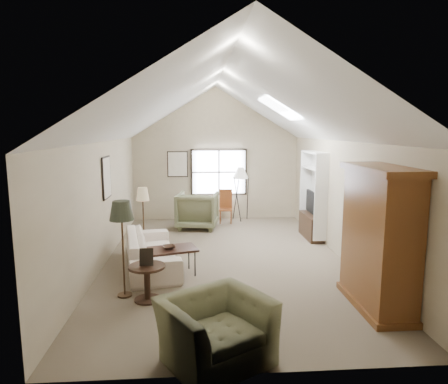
{
  "coord_description": "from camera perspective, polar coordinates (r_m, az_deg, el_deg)",
  "views": [
    {
      "loc": [
        -0.61,
        -8.12,
        2.75
      ],
      "look_at": [
        0.0,
        0.4,
        1.4
      ],
      "focal_mm": 32.0,
      "sensor_mm": 36.0,
      "label": 1
    }
  ],
  "objects": [
    {
      "name": "media_console",
      "position": [
        10.45,
        12.35,
        -4.79
      ],
      "size": [
        0.34,
        1.18,
        0.6
      ],
      "primitive_type": "cube",
      "color": "#382316",
      "rests_on": "ground"
    },
    {
      "name": "tan_lamp",
      "position": [
        9.3,
        -11.44,
        -3.7
      ],
      "size": [
        0.35,
        0.35,
        1.48
      ],
      "primitive_type": null,
      "rotation": [
        0.0,
        0.0,
        0.19
      ],
      "color": "tan",
      "rests_on": "ground"
    },
    {
      "name": "armoire",
      "position": [
        6.58,
        21.29,
        -6.18
      ],
      "size": [
        0.6,
        1.5,
        2.2
      ],
      "primitive_type": "cube",
      "color": "brown",
      "rests_on": "ground"
    },
    {
      "name": "side_chair",
      "position": [
        11.78,
        0.25,
        -2.08
      ],
      "size": [
        0.42,
        0.42,
        0.98
      ],
      "primitive_type": "cube",
      "rotation": [
        0.0,
        0.0,
        -0.1
      ],
      "color": "brown",
      "rests_on": "ground"
    },
    {
      "name": "dark_lamp",
      "position": [
        6.79,
        -14.23,
        -7.81
      ],
      "size": [
        0.46,
        0.46,
        1.64
      ],
      "primitive_type": null,
      "rotation": [
        0.0,
        0.0,
        0.19
      ],
      "color": "black",
      "rests_on": "ground"
    },
    {
      "name": "window",
      "position": [
        12.18,
        -0.74,
        2.85
      ],
      "size": [
        1.72,
        0.08,
        1.42
      ],
      "primitive_type": "cube",
      "color": "black",
      "rests_on": "room_shell"
    },
    {
      "name": "coffee_table",
      "position": [
        7.73,
        -7.83,
        -9.89
      ],
      "size": [
        1.15,
        0.84,
        0.52
      ],
      "primitive_type": "cube",
      "rotation": [
        0.0,
        0.0,
        0.29
      ],
      "color": "#321A14",
      "rests_on": "ground"
    },
    {
      "name": "armchair_near",
      "position": [
        5.02,
        -1.24,
        -19.11
      ],
      "size": [
        1.56,
        1.5,
        0.77
      ],
      "primitive_type": "imported",
      "rotation": [
        0.0,
        0.0,
        0.53
      ],
      "color": "#656647",
      "rests_on": "ground"
    },
    {
      "name": "skylight",
      "position": [
        9.24,
        8.01,
        11.81
      ],
      "size": [
        0.8,
        1.2,
        0.52
      ],
      "primitive_type": null,
      "color": "white",
      "rests_on": "room_shell"
    },
    {
      "name": "tripod_lamp",
      "position": [
        12.06,
        2.36,
        -0.22
      ],
      "size": [
        0.49,
        0.49,
        1.65
      ],
      "primitive_type": null,
      "rotation": [
        0.0,
        0.0,
        0.02
      ],
      "color": "silver",
      "rests_on": "ground"
    },
    {
      "name": "sofa",
      "position": [
        8.21,
        -10.31,
        -8.21
      ],
      "size": [
        1.35,
        2.49,
        0.69
      ],
      "primitive_type": "imported",
      "rotation": [
        0.0,
        0.0,
        1.76
      ],
      "color": "#F2E1D1",
      "rests_on": "ground"
    },
    {
      "name": "armchair_far",
      "position": [
        11.18,
        -3.81,
        -2.62
      ],
      "size": [
        1.25,
        1.28,
        1.01
      ],
      "primitive_type": "imported",
      "rotation": [
        0.0,
        0.0,
        2.97
      ],
      "color": "#6B6D4C",
      "rests_on": "ground"
    },
    {
      "name": "tv_panel",
      "position": [
        10.32,
        12.47,
        -1.45
      ],
      "size": [
        0.05,
        0.9,
        0.55
      ],
      "primitive_type": "cube",
      "color": "black",
      "rests_on": "media_console"
    },
    {
      "name": "wall_art",
      "position": [
        10.2,
        -11.25,
        3.05
      ],
      "size": [
        1.97,
        3.71,
        0.88
      ],
      "color": "black",
      "rests_on": "room_shell"
    },
    {
      "name": "side_table",
      "position": [
        6.72,
        -10.91,
        -12.64
      ],
      "size": [
        0.69,
        0.69,
        0.59
      ],
      "primitive_type": "cylinder",
      "rotation": [
        0.0,
        0.0,
        0.19
      ],
      "color": "#321C14",
      "rests_on": "ground"
    },
    {
      "name": "tv_alcove",
      "position": [
        10.29,
        12.62,
        -0.19
      ],
      "size": [
        0.32,
        1.3,
        2.1
      ],
      "primitive_type": "cube",
      "color": "white",
      "rests_on": "ground"
    },
    {
      "name": "bowl",
      "position": [
        7.64,
        -7.87,
        -7.81
      ],
      "size": [
        0.31,
        0.31,
        0.06
      ],
      "primitive_type": "imported",
      "rotation": [
        0.0,
        0.0,
        0.29
      ],
      "color": "#3E2119",
      "rests_on": "coffee_table"
    },
    {
      "name": "room_shell",
      "position": [
        8.16,
        0.21,
        12.19
      ],
      "size": [
        5.01,
        8.01,
        4.0
      ],
      "color": "#726451",
      "rests_on": "ground"
    }
  ]
}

